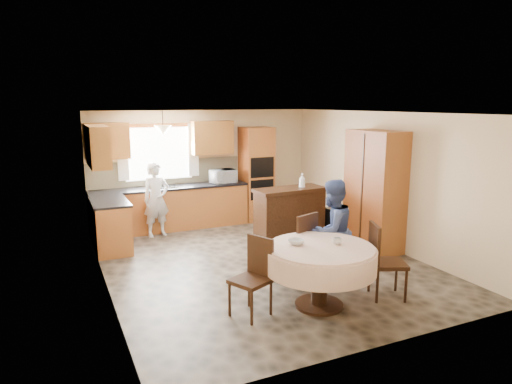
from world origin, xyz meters
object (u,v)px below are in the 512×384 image
Objects in this scene: person_sink at (156,200)px; cupboard at (375,190)px; oven_tower at (256,174)px; chair_right at (382,257)px; sideboard at (289,216)px; person_dining at (332,231)px; dining_table at (320,260)px; chair_back at (301,244)px; chair_left at (255,272)px.

cupboard is at bearing -45.80° from person_sink.
oven_tower reaches higher than chair_right.
person_sink is at bearing -170.72° from oven_tower.
person_dining is at bearing -104.30° from sideboard.
cupboard is 1.91m from person_dining.
chair_back reaches higher than dining_table.
person_dining is at bearing 42.66° from chair_right.
sideboard is 2.09m from chair_back.
person_sink is (-1.40, 3.32, 0.16)m from chair_back.
person_dining is at bearing -97.79° from oven_tower.
chair_left is 1.82m from chair_right.
cupboard is 2.18× the size of chair_left.
dining_table is 0.84m from chair_back.
oven_tower is 4.67m from chair_right.
chair_back is 1.02× the size of chair_right.
cupboard reaches higher than dining_table.
person_sink is at bearing 160.44° from chair_left.
chair_right is (-1.30, -1.81, -0.51)m from cupboard.
chair_right reaches higher than dining_table.
chair_back is (-0.86, -1.90, 0.10)m from sideboard.
cupboard is (1.07, -2.83, 0.03)m from oven_tower.
sideboard is 1.29× the size of chair_back.
chair_back is at bearing -156.83° from cupboard.
oven_tower is 2.44m from person_sink.
sideboard is 2.83m from chair_right.
person_sink is at bearing 144.77° from cupboard.
chair_back is at bearing 61.73° from chair_right.
chair_right reaches higher than chair_left.
chair_left is (-1.91, -2.55, 0.06)m from sideboard.
chair_left is at bearing 12.48° from chair_back.
oven_tower reaches higher than person_dining.
chair_right is at bearing 109.59° from chair_back.
dining_table is at bearing -114.10° from sideboard.
chair_back is 0.69× the size of person_dining.
cupboard is at bearing 91.61° from chair_left.
sideboard is at bearing -133.72° from chair_back.
chair_left is 0.95× the size of chair_right.
chair_right is at bearing -92.88° from oven_tower.
oven_tower reaches higher than sideboard.
chair_right is 4.77m from person_sink.
sideboard is 0.63× the size of cupboard.
person_sink is (-2.15, 4.25, 0.17)m from chair_right.
chair_left is at bearing -95.48° from person_sink.
person_dining is (-1.59, -1.00, -0.31)m from cupboard.
person_sink reaches higher than dining_table.
chair_right is at bearing -73.69° from person_sink.
chair_back is 0.51m from person_dining.
sideboard is 0.89× the size of person_dining.
chair_back is at bearing -29.55° from person_dining.
cupboard is 2.07× the size of chair_right.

